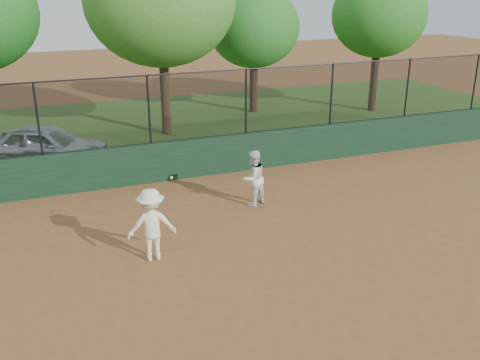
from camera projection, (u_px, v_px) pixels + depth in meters
name	position (u px, v px, depth m)	size (l,w,h in m)	color
ground	(243.00, 274.00, 10.99)	(80.00, 80.00, 0.00)	brown
back_wall	(169.00, 161.00, 16.00)	(26.00, 0.20, 1.20)	#193721
grass_strip	(132.00, 131.00, 21.43)	(36.00, 12.00, 0.01)	#30531A
parked_car	(47.00, 146.00, 17.24)	(1.58, 3.93, 1.34)	silver
player_second	(253.00, 178.00, 14.14)	(0.74, 0.58, 1.52)	white
player_main	(152.00, 225.00, 11.35)	(1.10, 0.76, 1.98)	white
fence_assembly	(165.00, 107.00, 15.42)	(26.00, 0.06, 2.00)	black
tree_2	(161.00, 0.00, 19.28)	(5.56, 5.06, 7.40)	#4A321A
tree_3	(254.00, 28.00, 23.28)	(4.05, 3.68, 5.49)	#412615
tree_4	(380.00, 15.00, 23.34)	(4.26, 3.87, 6.09)	#412817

